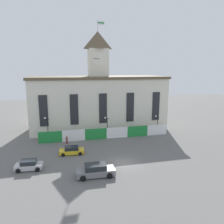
{
  "coord_description": "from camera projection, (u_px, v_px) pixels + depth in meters",
  "views": [
    {
      "loc": [
        -9.22,
        -30.79,
        14.6
      ],
      "look_at": [
        0.0,
        7.87,
        6.72
      ],
      "focal_mm": 35.0,
      "sensor_mm": 36.0,
      "label": 1
    }
  ],
  "objects": [
    {
      "name": "ground_plane",
      "position": [
        124.0,
        163.0,
        34.32
      ],
      "size": [
        160.0,
        160.0,
        0.0
      ],
      "primitive_type": "plane",
      "color": "#605E5B"
    },
    {
      "name": "street_lamp_far_right",
      "position": [
        157.0,
        120.0,
        49.34
      ],
      "size": [
        1.26,
        0.36,
        4.31
      ],
      "color": "black",
      "rests_on": "ground"
    },
    {
      "name": "pedestrian",
      "position": [
        67.0,
        140.0,
        42.96
      ],
      "size": [
        0.5,
        0.5,
        1.67
      ],
      "rotation": [
        0.0,
        0.0,
        5.37
      ],
      "color": "brown",
      "rests_on": "ground"
    },
    {
      "name": "car_silver_hatch",
      "position": [
        29.0,
        165.0,
        32.03
      ],
      "size": [
        4.01,
        2.24,
        1.5
      ],
      "rotation": [
        0.0,
        0.0,
        3.07
      ],
      "color": "#B7B7BC",
      "rests_on": "ground"
    },
    {
      "name": "car_yellow_coupe",
      "position": [
        72.0,
        151.0,
        37.99
      ],
      "size": [
        4.29,
        2.31,
        1.35
      ],
      "rotation": [
        0.0,
        0.0,
        3.09
      ],
      "color": "yellow",
      "rests_on": "ground"
    },
    {
      "name": "street_lamp_left",
      "position": [
        48.0,
        124.0,
        43.79
      ],
      "size": [
        1.26,
        0.36,
        5.16
      ],
      "color": "black",
      "rests_on": "ground"
    },
    {
      "name": "car_gray_pickup",
      "position": [
        95.0,
        171.0,
        30.07
      ],
      "size": [
        5.35,
        2.47,
        1.75
      ],
      "rotation": [
        0.0,
        0.0,
        -0.03
      ],
      "color": "slate",
      "rests_on": "ground"
    },
    {
      "name": "banner_fence",
      "position": [
        107.0,
        133.0,
        46.29
      ],
      "size": [
        27.71,
        0.12,
        2.32
      ],
      "color": "#1E8438",
      "rests_on": "ground"
    },
    {
      "name": "civic_building",
      "position": [
        98.0,
        100.0,
        54.41
      ],
      "size": [
        32.65,
        12.21,
        25.72
      ],
      "color": "silver",
      "rests_on": "ground"
    },
    {
      "name": "street_lamp_right",
      "position": [
        107.0,
        122.0,
        46.66
      ],
      "size": [
        1.26,
        0.36,
        4.56
      ],
      "color": "black",
      "rests_on": "ground"
    }
  ]
}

